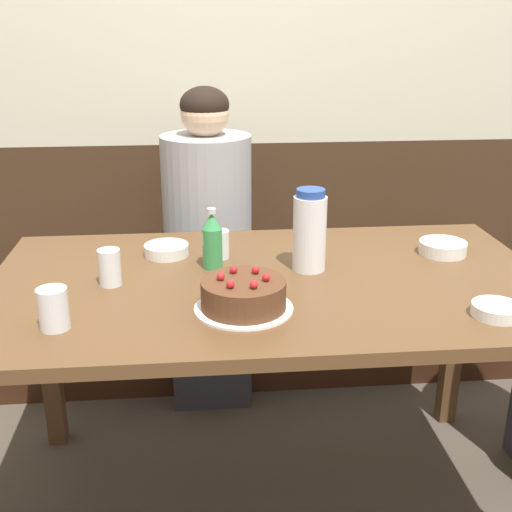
{
  "coord_description": "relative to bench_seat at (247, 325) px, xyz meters",
  "views": [
    {
      "loc": [
        -0.19,
        -1.62,
        1.42
      ],
      "look_at": [
        -0.04,
        0.05,
        0.81
      ],
      "focal_mm": 45.0,
      "sensor_mm": 36.0,
      "label": 1
    }
  ],
  "objects": [
    {
      "name": "water_pitcher",
      "position": [
        0.12,
        -0.77,
        0.66
      ],
      "size": [
        0.09,
        0.09,
        0.23
      ],
      "color": "white",
      "rests_on": "dining_table"
    },
    {
      "name": "back_wall",
      "position": [
        0.0,
        0.22,
        1.04
      ],
      "size": [
        4.8,
        0.04,
        2.5
      ],
      "color": "#3D2819",
      "rests_on": "ground_plane"
    },
    {
      "name": "bowl_side_dish",
      "position": [
        -0.29,
        -0.61,
        0.56
      ],
      "size": [
        0.13,
        0.13,
        0.03
      ],
      "color": "white",
      "rests_on": "dining_table"
    },
    {
      "name": "ground_plane",
      "position": [
        0.0,
        -0.83,
        -0.21
      ],
      "size": [
        12.0,
        12.0,
        0.0
      ],
      "primitive_type": "plane",
      "color": "#4C4238"
    },
    {
      "name": "bowl_soup_white",
      "position": [
        0.51,
        -1.12,
        0.56
      ],
      "size": [
        0.12,
        0.12,
        0.03
      ],
      "color": "white",
      "rests_on": "dining_table"
    },
    {
      "name": "glass_shot_small",
      "position": [
        -0.53,
        -1.08,
        0.6
      ],
      "size": [
        0.07,
        0.07,
        0.1
      ],
      "color": "silver",
      "rests_on": "dining_table"
    },
    {
      "name": "bench_seat",
      "position": [
        0.0,
        0.0,
        0.0
      ],
      "size": [
        2.23,
        0.38,
        0.43
      ],
      "color": "#381E11",
      "rests_on": "ground_plane"
    },
    {
      "name": "person_grey_tee",
      "position": [
        -0.16,
        -0.13,
        0.36
      ],
      "size": [
        0.33,
        0.34,
        1.21
      ],
      "rotation": [
        0.0,
        0.0,
        -1.57
      ],
      "color": "#33333D",
      "rests_on": "ground_plane"
    },
    {
      "name": "glass_water_tall",
      "position": [
        -0.13,
        -0.65,
        0.59
      ],
      "size": [
        0.06,
        0.06,
        0.09
      ],
      "color": "silver",
      "rests_on": "dining_table"
    },
    {
      "name": "glass_tumbler_short",
      "position": [
        -0.43,
        -0.83,
        0.6
      ],
      "size": [
        0.06,
        0.06,
        0.1
      ],
      "color": "silver",
      "rests_on": "dining_table"
    },
    {
      "name": "bowl_rice_small",
      "position": [
        0.54,
        -0.68,
        0.57
      ],
      "size": [
        0.14,
        0.14,
        0.04
      ],
      "color": "white",
      "rests_on": "dining_table"
    },
    {
      "name": "dining_table",
      "position": [
        0.0,
        -0.83,
        0.46
      ],
      "size": [
        1.54,
        0.88,
        0.76
      ],
      "color": "brown",
      "rests_on": "ground_plane"
    },
    {
      "name": "birthday_cake",
      "position": [
        -0.09,
        -1.02,
        0.58
      ],
      "size": [
        0.24,
        0.24,
        0.1
      ],
      "color": "white",
      "rests_on": "dining_table"
    },
    {
      "name": "soju_bottle",
      "position": [
        -0.16,
        -0.73,
        0.63
      ],
      "size": [
        0.06,
        0.06,
        0.18
      ],
      "color": "#388E4C",
      "rests_on": "dining_table"
    }
  ]
}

